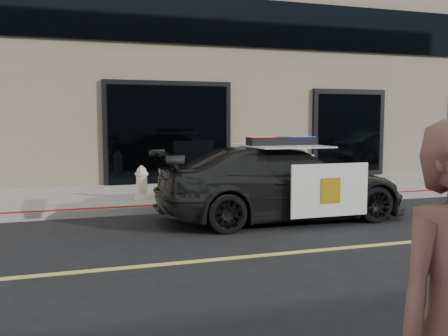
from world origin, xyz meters
name	(u,v)px	position (x,y,z in m)	size (l,w,h in m)	color
ground	(335,249)	(0.00, 0.00, 0.00)	(120.00, 120.00, 0.00)	black
sidewalk_n	(224,193)	(0.00, 5.25, 0.07)	(60.00, 3.50, 0.15)	gray
police_car	(282,182)	(0.16, 2.22, 0.69)	(2.15, 4.72, 1.55)	black
fire_hydrant	(142,183)	(-2.12, 4.44, 0.49)	(0.33, 0.46, 0.72)	beige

